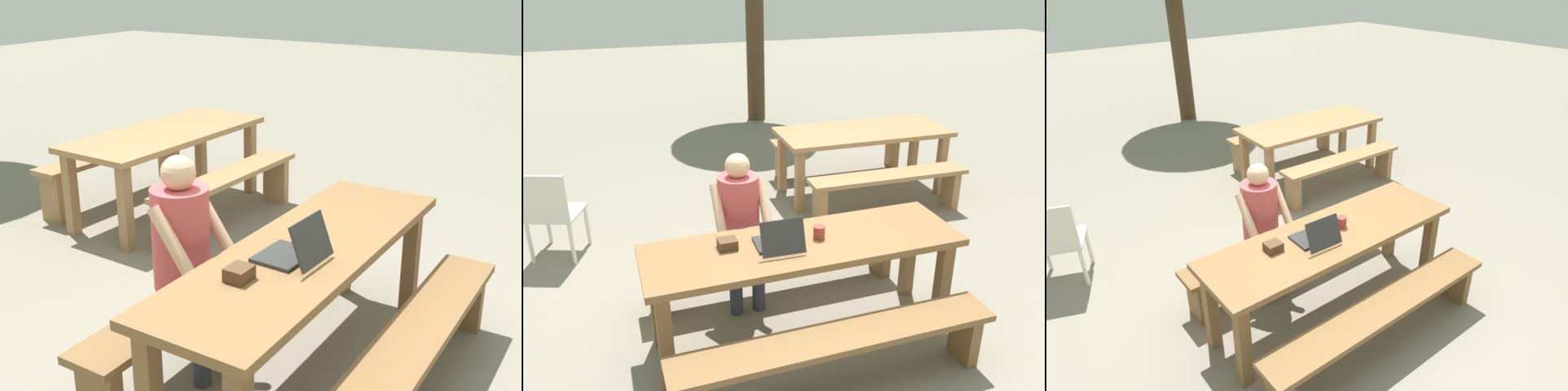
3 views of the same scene
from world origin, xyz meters
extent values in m
plane|color=gray|center=(0.00, 0.00, 0.00)|extent=(30.00, 30.00, 0.00)
cube|color=brown|center=(0.00, 0.00, 0.74)|extent=(2.19, 0.67, 0.05)
cube|color=brown|center=(1.00, -0.24, 0.36)|extent=(0.09, 0.09, 0.72)
cube|color=brown|center=(1.00, 0.24, 0.36)|extent=(0.09, 0.09, 0.72)
cube|color=brown|center=(0.00, -0.60, 0.41)|extent=(2.10, 0.30, 0.05)
cube|color=brown|center=(0.95, -0.60, 0.19)|extent=(0.08, 0.24, 0.38)
cube|color=brown|center=(0.00, 0.60, 0.41)|extent=(2.10, 0.30, 0.05)
cube|color=brown|center=(0.95, 0.60, 0.19)|extent=(0.08, 0.24, 0.38)
cube|color=#2D2D2D|center=(-0.18, 0.03, 0.78)|extent=(0.30, 0.24, 0.02)
cube|color=#2D2D2D|center=(-0.19, -0.12, 0.90)|extent=(0.29, 0.11, 0.22)
cube|color=black|center=(-0.19, -0.12, 0.90)|extent=(0.27, 0.09, 0.20)
cube|color=#4C331E|center=(-0.51, 0.08, 0.80)|extent=(0.12, 0.11, 0.07)
cylinder|color=#99332D|center=(0.12, 0.02, 0.81)|extent=(0.08, 0.08, 0.09)
cylinder|color=#333847|center=(-0.39, 0.42, 0.21)|extent=(0.10, 0.10, 0.43)
cylinder|color=#333847|center=(-0.21, 0.42, 0.21)|extent=(0.10, 0.10, 0.43)
cube|color=#333847|center=(-0.30, 0.51, 0.47)|extent=(0.28, 0.28, 0.12)
cylinder|color=#C64C51|center=(-0.30, 0.60, 0.79)|extent=(0.31, 0.31, 0.56)
cylinder|color=#DBAD89|center=(-0.47, 0.50, 0.82)|extent=(0.07, 0.32, 0.41)
cylinder|color=#DBAD89|center=(-0.12, 0.50, 0.82)|extent=(0.07, 0.32, 0.41)
sphere|color=#DBAD89|center=(-0.30, 0.60, 1.15)|extent=(0.19, 0.19, 0.19)
cube|color=#9E754C|center=(1.59, 2.28, 0.74)|extent=(1.95, 0.88, 0.05)
cube|color=#9E754C|center=(0.72, 1.99, 0.36)|extent=(0.09, 0.09, 0.71)
cube|color=#9E754C|center=(2.45, 1.94, 0.36)|extent=(0.09, 0.09, 0.71)
cube|color=#9E754C|center=(0.74, 2.62, 0.36)|extent=(0.09, 0.09, 0.71)
cube|color=#9E754C|center=(2.46, 2.57, 0.36)|extent=(0.09, 0.09, 0.71)
cube|color=#9E754C|center=(1.57, 1.60, 0.46)|extent=(1.74, 0.35, 0.05)
cube|color=#9E754C|center=(0.81, 1.62, 0.22)|extent=(0.09, 0.24, 0.43)
cube|color=#9E754C|center=(2.34, 1.58, 0.22)|extent=(0.09, 0.24, 0.43)
cube|color=#9E754C|center=(1.61, 2.95, 0.46)|extent=(1.74, 0.35, 0.05)
cube|color=#9E754C|center=(0.84, 2.98, 0.22)|extent=(0.09, 0.24, 0.43)
cube|color=#9E754C|center=(2.38, 2.93, 0.22)|extent=(0.09, 0.24, 0.43)
camera|label=1|loc=(-2.76, -1.45, 2.14)|focal=44.86mm
camera|label=2|loc=(-1.19, -3.05, 2.54)|focal=37.57mm
camera|label=3|loc=(-2.04, -2.27, 2.70)|focal=30.91mm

